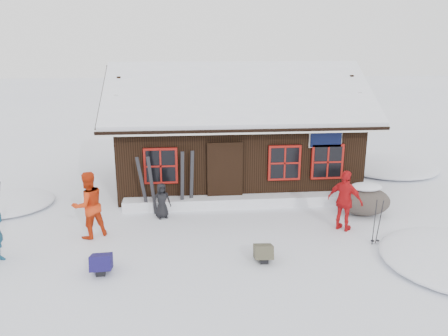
{
  "coord_description": "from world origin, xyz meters",
  "views": [
    {
      "loc": [
        -0.36,
        -10.71,
        4.97
      ],
      "look_at": [
        0.85,
        2.18,
        1.3
      ],
      "focal_mm": 35.0,
      "sensor_mm": 36.0,
      "label": 1
    }
  ],
  "objects_px": {
    "ski_poles": "(377,223)",
    "backpack_olive": "(263,255)",
    "boulder": "(365,200)",
    "backpack_blue": "(102,265)",
    "skier_orange_right": "(345,201)",
    "skier_orange_left": "(88,205)",
    "skier_crouched": "(162,201)"
  },
  "relations": [
    {
      "from": "skier_orange_right",
      "to": "boulder",
      "type": "relative_size",
      "value": 1.13
    },
    {
      "from": "skier_orange_left",
      "to": "backpack_blue",
      "type": "bearing_deg",
      "value": 73.17
    },
    {
      "from": "skier_orange_right",
      "to": "backpack_olive",
      "type": "relative_size",
      "value": 2.97
    },
    {
      "from": "boulder",
      "to": "backpack_blue",
      "type": "distance_m",
      "value": 7.85
    },
    {
      "from": "skier_orange_left",
      "to": "backpack_blue",
      "type": "distance_m",
      "value": 2.19
    },
    {
      "from": "skier_orange_right",
      "to": "skier_crouched",
      "type": "relative_size",
      "value": 1.59
    },
    {
      "from": "skier_crouched",
      "to": "backpack_blue",
      "type": "height_order",
      "value": "skier_crouched"
    },
    {
      "from": "ski_poles",
      "to": "backpack_olive",
      "type": "distance_m",
      "value": 3.15
    },
    {
      "from": "boulder",
      "to": "skier_orange_left",
      "type": "bearing_deg",
      "value": -173.77
    },
    {
      "from": "boulder",
      "to": "backpack_olive",
      "type": "height_order",
      "value": "boulder"
    },
    {
      "from": "ski_poles",
      "to": "backpack_blue",
      "type": "height_order",
      "value": "ski_poles"
    },
    {
      "from": "skier_orange_left",
      "to": "boulder",
      "type": "bearing_deg",
      "value": 151.83
    },
    {
      "from": "ski_poles",
      "to": "backpack_blue",
      "type": "xyz_separation_m",
      "value": [
        -6.79,
        -0.85,
        -0.41
      ]
    },
    {
      "from": "ski_poles",
      "to": "backpack_olive",
      "type": "bearing_deg",
      "value": -168.14
    },
    {
      "from": "skier_orange_left",
      "to": "skier_orange_right",
      "type": "bearing_deg",
      "value": 144.05
    },
    {
      "from": "backpack_olive",
      "to": "skier_crouched",
      "type": "bearing_deg",
      "value": 134.0
    },
    {
      "from": "skier_orange_left",
      "to": "backpack_blue",
      "type": "height_order",
      "value": "skier_orange_left"
    },
    {
      "from": "skier_orange_right",
      "to": "ski_poles",
      "type": "distance_m",
      "value": 1.1
    },
    {
      "from": "skier_orange_left",
      "to": "skier_crouched",
      "type": "height_order",
      "value": "skier_orange_left"
    },
    {
      "from": "skier_crouched",
      "to": "boulder",
      "type": "relative_size",
      "value": 0.71
    },
    {
      "from": "skier_orange_right",
      "to": "boulder",
      "type": "bearing_deg",
      "value": -91.32
    },
    {
      "from": "skier_orange_right",
      "to": "backpack_olive",
      "type": "distance_m",
      "value": 3.07
    },
    {
      "from": "backpack_blue",
      "to": "backpack_olive",
      "type": "distance_m",
      "value": 3.74
    },
    {
      "from": "skier_orange_left",
      "to": "ski_poles",
      "type": "bearing_deg",
      "value": 137.02
    },
    {
      "from": "boulder",
      "to": "ski_poles",
      "type": "xyz_separation_m",
      "value": [
        -0.53,
        -1.98,
        0.13
      ]
    },
    {
      "from": "ski_poles",
      "to": "skier_orange_right",
      "type": "bearing_deg",
      "value": 118.93
    },
    {
      "from": "boulder",
      "to": "backpack_blue",
      "type": "relative_size",
      "value": 2.47
    },
    {
      "from": "skier_orange_right",
      "to": "ski_poles",
      "type": "bearing_deg",
      "value": 162.29
    },
    {
      "from": "backpack_blue",
      "to": "backpack_olive",
      "type": "bearing_deg",
      "value": -0.8
    },
    {
      "from": "skier_crouched",
      "to": "ski_poles",
      "type": "distance_m",
      "value": 6.02
    },
    {
      "from": "boulder",
      "to": "ski_poles",
      "type": "distance_m",
      "value": 2.06
    },
    {
      "from": "boulder",
      "to": "ski_poles",
      "type": "bearing_deg",
      "value": -104.85
    }
  ]
}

